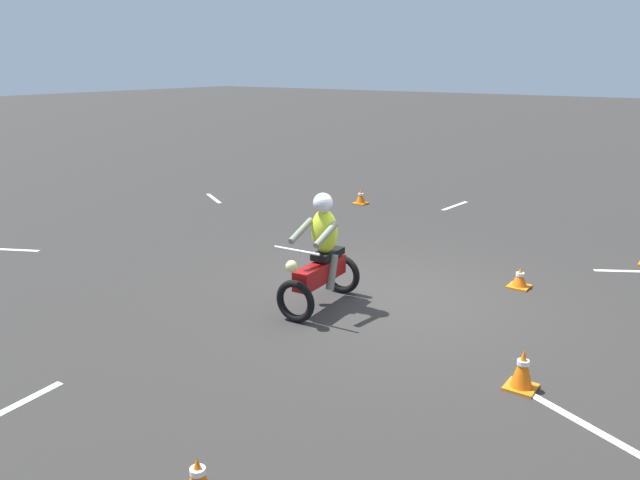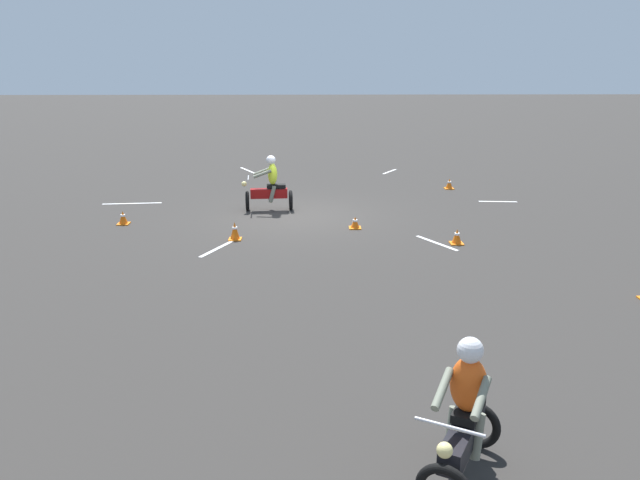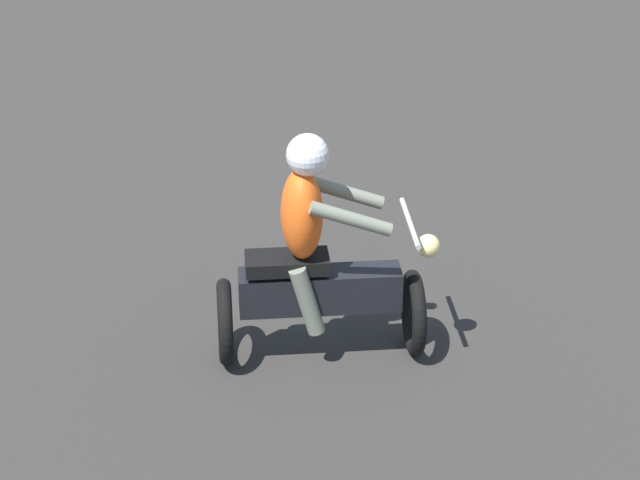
{
  "view_description": "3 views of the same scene",
  "coord_description": "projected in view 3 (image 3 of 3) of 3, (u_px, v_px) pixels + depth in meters",
  "views": [
    {
      "loc": [
        7.76,
        4.16,
        3.42
      ],
      "look_at": [
        0.87,
        -0.67,
        1.0
      ],
      "focal_mm": 35.0,
      "sensor_mm": 36.0,
      "label": 1
    },
    {
      "loc": [
        -0.32,
        17.63,
        4.46
      ],
      "look_at": [
        -0.54,
        5.58,
        0.9
      ],
      "focal_mm": 35.0,
      "sensor_mm": 36.0,
      "label": 2
    },
    {
      "loc": [
        4.16,
        7.82,
        4.75
      ],
      "look_at": [
        -1.95,
        11.84,
        0.9
      ],
      "focal_mm": 70.0,
      "sensor_mm": 36.0,
      "label": 3
    }
  ],
  "objects": [
    {
      "name": "motorcycle_rider_background",
      "position": [
        315.0,
        263.0,
        8.34
      ],
      "size": [
        1.19,
        1.52,
        1.66
      ],
      "rotation": [
        0.0,
        0.0,
        5.8
      ],
      "color": "black",
      "rests_on": "ground"
    }
  ]
}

